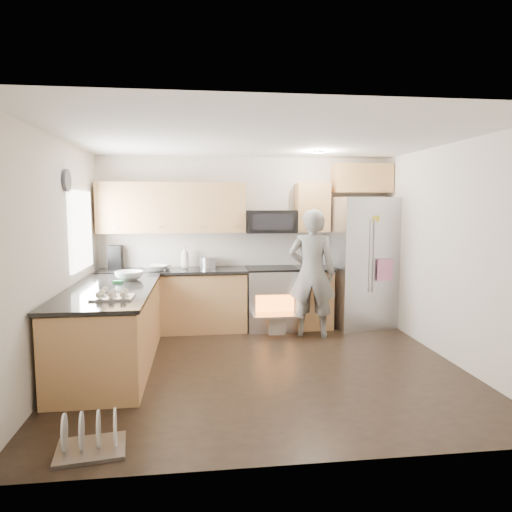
{
  "coord_description": "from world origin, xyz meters",
  "views": [
    {
      "loc": [
        -0.72,
        -5.05,
        1.87
      ],
      "look_at": [
        -0.03,
        0.5,
        1.24
      ],
      "focal_mm": 32.0,
      "sensor_mm": 36.0,
      "label": 1
    }
  ],
  "objects": [
    {
      "name": "ground",
      "position": [
        0.0,
        0.0,
        0.0
      ],
      "size": [
        4.5,
        4.5,
        0.0
      ],
      "primitive_type": "plane",
      "color": "black",
      "rests_on": "ground"
    },
    {
      "name": "room_shell",
      "position": [
        -0.04,
        0.02,
        1.67
      ],
      "size": [
        4.54,
        4.04,
        2.62
      ],
      "color": "beige",
      "rests_on": "ground"
    },
    {
      "name": "back_cabinet_run",
      "position": [
        -0.59,
        1.75,
        0.96
      ],
      "size": [
        4.45,
        0.64,
        2.5
      ],
      "color": "#C0844C",
      "rests_on": "ground"
    },
    {
      "name": "peninsula",
      "position": [
        -1.75,
        0.25,
        0.46
      ],
      "size": [
        0.96,
        2.36,
        1.03
      ],
      "color": "#C0844C",
      "rests_on": "ground"
    },
    {
      "name": "stove_range",
      "position": [
        0.35,
        1.69,
        0.68
      ],
      "size": [
        0.76,
        0.97,
        1.79
      ],
      "color": "#B7B7BC",
      "rests_on": "ground"
    },
    {
      "name": "refrigerator",
      "position": [
        1.77,
        1.7,
        0.99
      ],
      "size": [
        1.09,
        0.91,
        1.99
      ],
      "rotation": [
        0.0,
        0.0,
        0.17
      ],
      "color": "#B7B7BC",
      "rests_on": "ground"
    },
    {
      "name": "person",
      "position": [
        0.85,
        1.2,
        0.91
      ],
      "size": [
        0.76,
        0.6,
        1.82
      ],
      "primitive_type": "imported",
      "rotation": [
        0.0,
        0.0,
        2.85
      ],
      "color": "gray",
      "rests_on": "ground"
    },
    {
      "name": "dish_rack",
      "position": [
        -1.57,
        -1.63,
        0.08
      ],
      "size": [
        0.56,
        0.47,
        0.31
      ],
      "rotation": [
        0.0,
        0.0,
        0.14
      ],
      "color": "#B7B7BC",
      "rests_on": "ground"
    }
  ]
}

